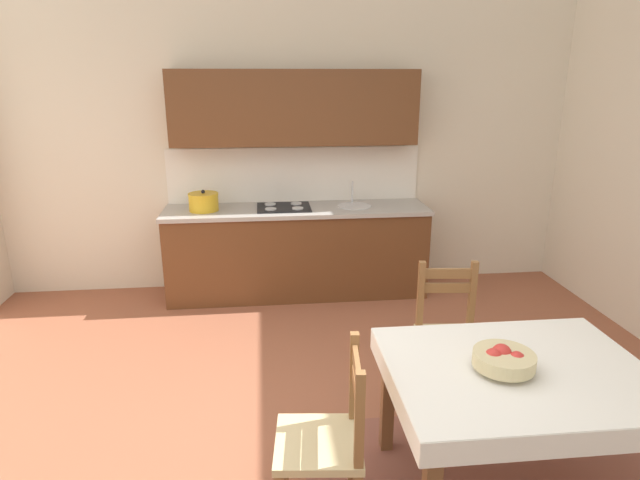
{
  "coord_description": "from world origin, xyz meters",
  "views": [
    {
      "loc": [
        -0.28,
        -2.6,
        2.14
      ],
      "look_at": [
        0.13,
        1.09,
        0.99
      ],
      "focal_mm": 29.83,
      "sensor_mm": 36.0,
      "label": 1
    }
  ],
  "objects_px": {
    "dining_table": "(516,390)",
    "fruit_bowl": "(504,359)",
    "dining_chair_kitchen_side": "(449,336)",
    "kitchen_cabinetry": "(296,211)",
    "dining_chair_tv_side": "(327,441)"
  },
  "relations": [
    {
      "from": "dining_table",
      "to": "dining_chair_kitchen_side",
      "type": "xyz_separation_m",
      "value": [
        -0.01,
        0.95,
        -0.18
      ]
    },
    {
      "from": "dining_table",
      "to": "fruit_bowl",
      "type": "distance_m",
      "value": 0.21
    },
    {
      "from": "kitchen_cabinetry",
      "to": "dining_chair_kitchen_side",
      "type": "bearing_deg",
      "value": -65.07
    },
    {
      "from": "kitchen_cabinetry",
      "to": "dining_table",
      "type": "height_order",
      "value": "kitchen_cabinetry"
    },
    {
      "from": "kitchen_cabinetry",
      "to": "dining_chair_tv_side",
      "type": "distance_m",
      "value": 2.99
    },
    {
      "from": "dining_chair_kitchen_side",
      "to": "fruit_bowl",
      "type": "bearing_deg",
      "value": -95.15
    },
    {
      "from": "dining_chair_tv_side",
      "to": "kitchen_cabinetry",
      "type": "bearing_deg",
      "value": 89.04
    },
    {
      "from": "kitchen_cabinetry",
      "to": "dining_table",
      "type": "bearing_deg",
      "value": -72.49
    },
    {
      "from": "dining_chair_tv_side",
      "to": "dining_chair_kitchen_side",
      "type": "height_order",
      "value": "same"
    },
    {
      "from": "dining_table",
      "to": "fruit_bowl",
      "type": "bearing_deg",
      "value": -171.4
    },
    {
      "from": "kitchen_cabinetry",
      "to": "fruit_bowl",
      "type": "relative_size",
      "value": 8.62
    },
    {
      "from": "kitchen_cabinetry",
      "to": "dining_chair_kitchen_side",
      "type": "height_order",
      "value": "kitchen_cabinetry"
    },
    {
      "from": "dining_chair_kitchen_side",
      "to": "kitchen_cabinetry",
      "type": "bearing_deg",
      "value": 114.93
    },
    {
      "from": "dining_table",
      "to": "dining_chair_tv_side",
      "type": "relative_size",
      "value": 1.4
    },
    {
      "from": "dining_table",
      "to": "dining_chair_kitchen_side",
      "type": "distance_m",
      "value": 0.96
    }
  ]
}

